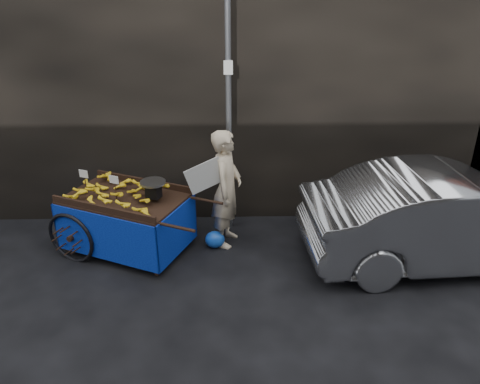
{
  "coord_description": "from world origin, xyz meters",
  "views": [
    {
      "loc": [
        0.3,
        -4.95,
        3.54
      ],
      "look_at": [
        0.43,
        0.5,
        0.96
      ],
      "focal_mm": 35.0,
      "sensor_mm": 36.0,
      "label": 1
    }
  ],
  "objects_px": {
    "vendor": "(227,189)",
    "plastic_bag": "(215,240)",
    "parked_car": "(452,218)",
    "banana_cart": "(122,202)"
  },
  "relations": [
    {
      "from": "vendor",
      "to": "plastic_bag",
      "type": "xyz_separation_m",
      "value": [
        -0.17,
        -0.15,
        -0.72
      ]
    },
    {
      "from": "vendor",
      "to": "parked_car",
      "type": "height_order",
      "value": "vendor"
    },
    {
      "from": "plastic_bag",
      "to": "parked_car",
      "type": "distance_m",
      "value": 3.17
    },
    {
      "from": "vendor",
      "to": "banana_cart",
      "type": "bearing_deg",
      "value": 110.35
    },
    {
      "from": "vendor",
      "to": "plastic_bag",
      "type": "relative_size",
      "value": 6.07
    },
    {
      "from": "banana_cart",
      "to": "parked_car",
      "type": "bearing_deg",
      "value": 19.27
    },
    {
      "from": "banana_cart",
      "to": "plastic_bag",
      "type": "height_order",
      "value": "banana_cart"
    },
    {
      "from": "banana_cart",
      "to": "plastic_bag",
      "type": "distance_m",
      "value": 1.38
    },
    {
      "from": "plastic_bag",
      "to": "parked_car",
      "type": "height_order",
      "value": "parked_car"
    },
    {
      "from": "vendor",
      "to": "plastic_bag",
      "type": "bearing_deg",
      "value": 145.78
    }
  ]
}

